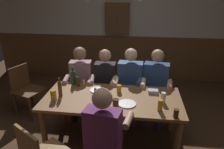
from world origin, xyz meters
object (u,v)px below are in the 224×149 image
pint_glass_0 (176,113)px  chair_empty_near_left (26,88)px  dining_table (112,104)px  wall_dart_cabinet (117,19)px  person_2 (130,82)px  pint_glass_4 (119,89)px  pint_glass_1 (116,104)px  bottle_1 (96,98)px  person_1 (105,82)px  bottle_2 (73,77)px  pint_glass_3 (78,81)px  plate_1 (98,90)px  pint_glass_6 (53,95)px  person_3 (155,83)px  bottle_0 (60,88)px  pint_glass_2 (163,98)px  person_4 (105,130)px  plate_0 (127,104)px  pint_glass_5 (160,105)px  person_0 (81,79)px  condiment_caddy (153,91)px

pint_glass_0 → chair_empty_near_left: bearing=157.6°
dining_table → wall_dart_cabinet: (-0.20, 2.45, 0.85)m
person_2 → pint_glass_4: (-0.13, -0.50, 0.10)m
pint_glass_0 → dining_table: bearing=154.3°
chair_empty_near_left → pint_glass_1: size_ratio=6.46×
bottle_1 → pint_glass_4: size_ratio=2.04×
person_2 → bottle_1: 0.97m
person_1 → bottle_2: bearing=33.1°
pint_glass_3 → wall_dart_cabinet: (0.38, 2.12, 0.68)m
dining_table → chair_empty_near_left: bearing=159.4°
person_2 → plate_1: bearing=51.6°
pint_glass_6 → person_2: bearing=41.2°
person_3 → pint_glass_3: bearing=25.1°
chair_empty_near_left → bottle_0: (0.91, -0.66, 0.36)m
bottle_1 → pint_glass_1: 0.29m
pint_glass_3 → person_2: bearing=24.5°
person_1 → wall_dart_cabinet: wall_dart_cabinet is taller
chair_empty_near_left → pint_glass_2: 2.44m
dining_table → person_2: 0.72m
bottle_1 → person_3: bearing=46.6°
person_2 → bottle_1: (-0.40, -0.87, 0.13)m
dining_table → pint_glass_4: size_ratio=17.36×
pint_glass_4 → pint_glass_6: size_ratio=0.74×
person_3 → chair_empty_near_left: bearing=10.5°
person_1 → pint_glass_4: bearing=120.3°
bottle_2 → pint_glass_4: 0.77m
pint_glass_0 → pint_glass_3: 1.56m
person_2 → pint_glass_3: bearing=28.2°
person_3 → person_4: (-0.62, -1.36, -0.00)m
plate_0 → bottle_2: bottle_2 is taller
bottle_0 → pint_glass_1: bearing=-16.9°
chair_empty_near_left → pint_glass_5: 2.45m
person_0 → bottle_1: 0.99m
dining_table → pint_glass_0: pint_glass_0 is taller
person_2 → pint_glass_5: 1.04m
person_2 → condiment_caddy: person_2 is taller
chair_empty_near_left → person_4: bearing=72.4°
person_2 → plate_0: person_2 is taller
person_2 → pint_glass_4: size_ratio=11.24×
plate_1 → bottle_1: bottle_1 is taller
dining_table → bottle_0: size_ratio=6.88×
condiment_caddy → pint_glass_3: pint_glass_3 is taller
chair_empty_near_left → plate_1: 1.48m
person_3 → pint_glass_0: 1.09m
plate_0 → pint_glass_5: bearing=-13.7°
pint_glass_0 → pint_glass_5: 0.22m
pint_glass_5 → pint_glass_6: size_ratio=0.99×
person_3 → pint_glass_5: person_3 is taller
wall_dart_cabinet → chair_empty_near_left: bearing=-128.1°
plate_1 → dining_table: bearing=-39.5°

